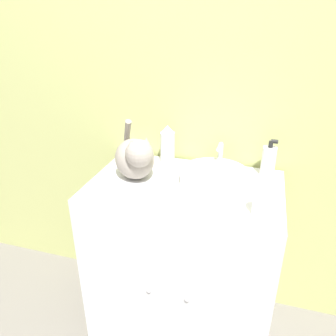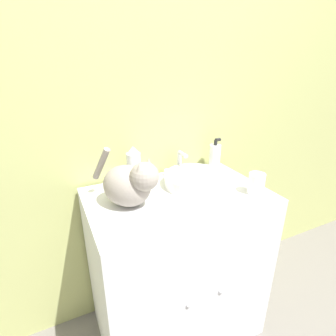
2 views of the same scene
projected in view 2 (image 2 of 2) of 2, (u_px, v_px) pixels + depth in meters
wall_back at (151, 100)px, 1.33m from camera, size 6.00×0.05×2.50m
vanity_cabinet at (177, 266)px, 1.39m from camera, size 0.84×0.55×0.86m
sink_basin at (195, 180)px, 1.30m from camera, size 0.30×0.30×0.06m
faucet at (180, 164)px, 1.42m from camera, size 0.18×0.09×0.13m
cat at (130, 183)px, 1.09m from camera, size 0.27×0.32×0.24m
soap_bottle at (215, 156)px, 1.50m from camera, size 0.06×0.06×0.18m
spray_bottle at (134, 165)px, 1.30m from camera, size 0.07×0.07×0.19m
cup at (256, 184)px, 1.21m from camera, size 0.07×0.07×0.10m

